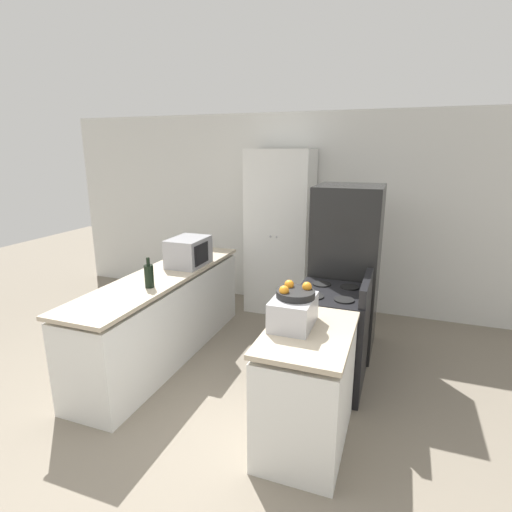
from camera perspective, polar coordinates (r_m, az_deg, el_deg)
name	(u,v)px	position (r m, az deg, el deg)	size (l,w,h in m)	color
ground_plane	(166,464)	(3.20, -12.67, -27.00)	(14.00, 14.00, 0.00)	slate
wall_back	(294,212)	(5.53, 5.45, 6.31)	(7.00, 0.06, 2.60)	silver
counter_left	(164,317)	(4.33, -13.02, -8.45)	(0.60, 2.47, 0.90)	silver
counter_right	(307,389)	(3.09, 7.24, -18.37)	(0.60, 0.94, 0.90)	silver
pantry_cabinet	(280,232)	(5.28, 3.46, 3.39)	(0.82, 0.59, 2.14)	silver
stove	(330,337)	(3.80, 10.52, -11.35)	(0.66, 0.71, 1.06)	black
refrigerator	(346,270)	(4.35, 12.69, -1.91)	(0.69, 0.74, 1.78)	black
microwave	(189,252)	(4.40, -9.60, 0.61)	(0.36, 0.48, 0.30)	#939399
wine_bottle	(149,276)	(3.78, -15.03, -2.73)	(0.08, 0.08, 0.28)	black
toaster_oven	(293,312)	(2.89, 5.31, -7.92)	(0.29, 0.39, 0.21)	#B2B2B7
fruit_bowl	(295,292)	(2.86, 5.61, -5.20)	(0.28, 0.28, 0.10)	black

